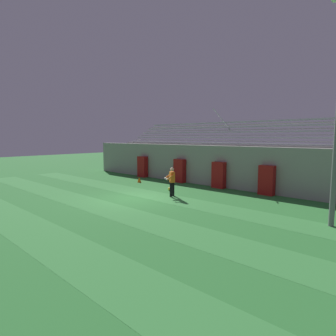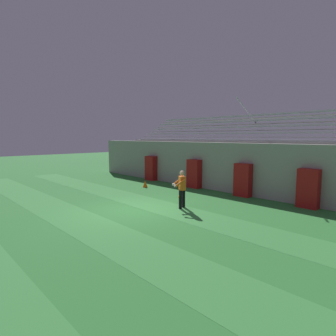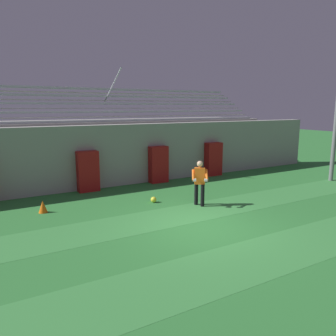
# 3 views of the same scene
# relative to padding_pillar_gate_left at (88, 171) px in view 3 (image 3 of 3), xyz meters

# --- Properties ---
(ground_plane) EXTENTS (80.00, 80.00, 0.00)m
(ground_plane) POSITION_rel_padding_pillar_gate_left_xyz_m (1.71, -5.95, -0.87)
(ground_plane) COLOR #2D7533
(turf_stripe_mid) EXTENTS (28.00, 1.83, 0.01)m
(turf_stripe_mid) POSITION_rel_padding_pillar_gate_left_xyz_m (1.71, -8.29, -0.87)
(turf_stripe_mid) COLOR #38843D
(turf_stripe_mid) RESTS_ON ground
(turf_stripe_far) EXTENTS (28.00, 1.83, 0.01)m
(turf_stripe_far) POSITION_rel_padding_pillar_gate_left_xyz_m (1.71, -4.63, -0.87)
(turf_stripe_far) COLOR #38843D
(turf_stripe_far) RESTS_ON ground
(back_wall) EXTENTS (24.00, 0.60, 2.80)m
(back_wall) POSITION_rel_padding_pillar_gate_left_xyz_m (1.71, 0.55, 0.53)
(back_wall) COLOR #999691
(back_wall) RESTS_ON ground
(padding_pillar_gate_left) EXTENTS (0.89, 0.44, 1.74)m
(padding_pillar_gate_left) POSITION_rel_padding_pillar_gate_left_xyz_m (0.00, 0.00, 0.00)
(padding_pillar_gate_left) COLOR maroon
(padding_pillar_gate_left) RESTS_ON ground
(padding_pillar_gate_right) EXTENTS (0.89, 0.44, 1.74)m
(padding_pillar_gate_right) POSITION_rel_padding_pillar_gate_left_xyz_m (3.42, 0.00, 0.00)
(padding_pillar_gate_right) COLOR maroon
(padding_pillar_gate_right) RESTS_ON ground
(padding_pillar_far_right) EXTENTS (0.89, 0.44, 1.74)m
(padding_pillar_far_right) POSITION_rel_padding_pillar_gate_left_xyz_m (6.72, 0.00, 0.00)
(padding_pillar_far_right) COLOR maroon
(padding_pillar_far_right) RESTS_ON ground
(bleacher_stand) EXTENTS (18.00, 4.05, 5.43)m
(bleacher_stand) POSITION_rel_padding_pillar_gate_left_xyz_m (1.71, 2.89, 0.63)
(bleacher_stand) COLOR #999691
(bleacher_stand) RESTS_ON ground
(goalkeeper) EXTENTS (0.74, 0.71, 1.67)m
(goalkeeper) POSITION_rel_padding_pillar_gate_left_xyz_m (2.92, -4.10, 0.08)
(goalkeeper) COLOR black
(goalkeeper) RESTS_ON ground
(soccer_ball) EXTENTS (0.22, 0.22, 0.22)m
(soccer_ball) POSITION_rel_padding_pillar_gate_left_xyz_m (1.65, -2.91, -0.76)
(soccer_ball) COLOR yellow
(soccer_ball) RESTS_ON ground
(traffic_cone) EXTENTS (0.30, 0.30, 0.42)m
(traffic_cone) POSITION_rel_padding_pillar_gate_left_xyz_m (-2.21, -2.08, -0.66)
(traffic_cone) COLOR orange
(traffic_cone) RESTS_ON ground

